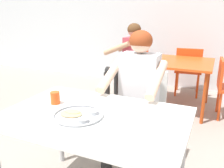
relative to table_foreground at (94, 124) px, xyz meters
The scene contains 9 objects.
table_foreground is the anchor object (origin of this frame).
thali_tray 0.13m from the table_foreground, 138.98° to the right, with size 0.34×0.34×0.03m.
drinking_cup 0.39m from the table_foreground, behind, with size 0.07×0.07×0.09m.
chair_foreground 0.87m from the table_foreground, 84.04° to the left, with size 0.43×0.44×0.85m.
diner_foreground 0.64m from the table_foreground, 81.98° to the left, with size 0.49×0.55×1.26m.
table_background_red 2.18m from the table_foreground, 84.15° to the left, with size 0.91×0.92×0.72m.
chair_red_left 2.26m from the table_foreground, 99.96° to the left, with size 0.47×0.46×0.85m.
chair_red_far 2.82m from the table_foreground, 84.27° to the left, with size 0.46×0.47×0.83m.
patron_background 2.26m from the table_foreground, 104.49° to the left, with size 0.60×0.56×1.23m.
Camera 1 is at (0.81, -1.26, 1.43)m, focal length 38.70 mm.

